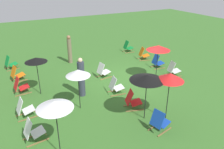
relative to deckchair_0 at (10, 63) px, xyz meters
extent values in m
plane|color=#386B28|center=(-4.47, -5.61, -0.37)|extent=(40.00, 40.00, 0.00)
cube|color=olive|center=(-0.20, -0.10, -0.35)|extent=(0.20, 0.75, 0.04)
cube|color=olive|center=(0.23, 0.00, -0.35)|extent=(0.20, 0.75, 0.04)
cube|color=#148C38|center=(0.03, -0.15, -0.10)|extent=(0.56, 0.53, 0.13)
cube|color=#148C38|center=(-0.03, 0.14, 0.18)|extent=(0.52, 0.35, 0.57)
cylinder|color=olive|center=(0.08, -0.35, -0.17)|extent=(0.44, 0.12, 0.03)
cube|color=olive|center=(-7.30, -0.17, -0.35)|extent=(0.13, 0.76, 0.04)
cube|color=olive|center=(-6.87, -0.11, -0.35)|extent=(0.13, 0.76, 0.04)
cube|color=white|center=(-7.07, -0.24, -0.10)|extent=(0.53, 0.49, 0.13)
cube|color=white|center=(-7.11, 0.06, 0.18)|extent=(0.51, 0.31, 0.57)
cylinder|color=olive|center=(-7.05, -0.44, -0.17)|extent=(0.44, 0.08, 0.03)
cube|color=olive|center=(-0.67, -7.83, -0.35)|extent=(0.11, 0.76, 0.04)
cube|color=olive|center=(-0.23, -7.87, -0.35)|extent=(0.11, 0.76, 0.04)
cube|color=#148C38|center=(-0.46, -7.95, -0.10)|extent=(0.52, 0.48, 0.13)
cube|color=#148C38|center=(-0.43, -7.65, 0.18)|extent=(0.50, 0.29, 0.57)
cylinder|color=olive|center=(-0.48, -8.15, -0.17)|extent=(0.44, 0.07, 0.03)
cube|color=olive|center=(-5.74, -0.10, -0.35)|extent=(0.10, 0.76, 0.04)
cube|color=olive|center=(-5.30, -0.06, -0.35)|extent=(0.10, 0.76, 0.04)
cube|color=white|center=(-5.51, -0.18, -0.10)|extent=(0.52, 0.47, 0.13)
cube|color=white|center=(-5.53, 0.12, 0.18)|extent=(0.50, 0.29, 0.57)
cylinder|color=olive|center=(-5.49, -0.38, -0.17)|extent=(0.44, 0.07, 0.03)
cube|color=olive|center=(-7.17, -4.07, -0.35)|extent=(0.26, 0.74, 0.04)
cube|color=olive|center=(-6.74, -4.20, -0.35)|extent=(0.26, 0.74, 0.04)
cube|color=red|center=(-6.98, -4.23, -0.10)|extent=(0.59, 0.56, 0.13)
cube|color=red|center=(-6.90, -3.94, 0.18)|extent=(0.53, 0.38, 0.57)
cylinder|color=olive|center=(-7.04, -4.42, -0.17)|extent=(0.43, 0.16, 0.03)
cube|color=olive|center=(-5.70, -4.11, -0.35)|extent=(0.13, 0.76, 0.04)
cube|color=olive|center=(-5.27, -4.16, -0.35)|extent=(0.13, 0.76, 0.04)
cube|color=white|center=(-5.50, -4.23, -0.10)|extent=(0.53, 0.49, 0.13)
cube|color=white|center=(-5.46, -3.94, 0.18)|extent=(0.51, 0.31, 0.57)
cylinder|color=olive|center=(-5.52, -4.43, -0.17)|extent=(0.44, 0.08, 0.03)
cube|color=olive|center=(-5.39, -7.86, -0.35)|extent=(0.18, 0.75, 0.04)
cube|color=olive|center=(-4.96, -7.94, -0.35)|extent=(0.18, 0.75, 0.04)
cube|color=white|center=(-5.19, -8.00, -0.10)|extent=(0.55, 0.52, 0.13)
cube|color=white|center=(-5.14, -7.70, 0.18)|extent=(0.52, 0.33, 0.57)
cylinder|color=olive|center=(-5.23, -8.19, -0.17)|extent=(0.44, 0.11, 0.03)
cube|color=olive|center=(-3.61, -0.22, -0.35)|extent=(0.11, 0.76, 0.04)
cube|color=olive|center=(-3.17, -0.18, -0.35)|extent=(0.11, 0.76, 0.04)
cube|color=red|center=(-3.38, -0.30, -0.10)|extent=(0.52, 0.47, 0.13)
cube|color=red|center=(-3.41, 0.00, 0.18)|extent=(0.50, 0.29, 0.57)
cylinder|color=olive|center=(-3.36, -0.50, -0.17)|extent=(0.44, 0.07, 0.03)
cube|color=olive|center=(-4.05, -7.83, -0.35)|extent=(0.13, 0.76, 0.04)
cube|color=olive|center=(-3.62, -7.88, -0.35)|extent=(0.13, 0.76, 0.04)
cube|color=#1947B7|center=(-3.85, -7.96, -0.10)|extent=(0.53, 0.49, 0.13)
cube|color=#1947B7|center=(-3.81, -7.66, 0.18)|extent=(0.51, 0.30, 0.57)
cylinder|color=olive|center=(-3.87, -8.16, -0.17)|extent=(0.44, 0.08, 0.03)
cube|color=olive|center=(-8.81, -4.26, -0.35)|extent=(0.21, 0.75, 0.04)
cube|color=olive|center=(-8.38, -4.16, -0.35)|extent=(0.21, 0.75, 0.04)
cube|color=#1947B7|center=(-8.57, -4.31, -0.10)|extent=(0.57, 0.53, 0.13)
cube|color=#1947B7|center=(-8.64, -4.02, 0.18)|extent=(0.52, 0.35, 0.57)
cylinder|color=olive|center=(-8.52, -4.50, -0.17)|extent=(0.44, 0.13, 0.03)
cube|color=olive|center=(-2.07, -0.26, -0.35)|extent=(0.20, 0.75, 0.04)
cube|color=olive|center=(-1.64, -0.16, -0.35)|extent=(0.20, 0.75, 0.04)
cube|color=orange|center=(-1.83, -0.31, -0.10)|extent=(0.56, 0.53, 0.13)
cube|color=orange|center=(-1.90, -0.02, 0.18)|extent=(0.52, 0.34, 0.57)
cylinder|color=olive|center=(-1.79, -0.51, -0.17)|extent=(0.44, 0.12, 0.03)
cube|color=olive|center=(-3.79, -4.41, -0.35)|extent=(0.14, 0.76, 0.04)
cube|color=olive|center=(-3.35, -4.35, -0.35)|extent=(0.14, 0.76, 0.04)
cube|color=white|center=(-3.56, -4.48, -0.10)|extent=(0.54, 0.50, 0.13)
cube|color=white|center=(-3.60, -4.18, 0.18)|extent=(0.51, 0.31, 0.57)
cylinder|color=olive|center=(-3.53, -4.68, -0.17)|extent=(0.44, 0.09, 0.03)
cube|color=olive|center=(-2.50, -7.87, -0.35)|extent=(0.24, 0.74, 0.04)
cube|color=olive|center=(-2.08, -7.99, -0.35)|extent=(0.24, 0.74, 0.04)
cube|color=orange|center=(-2.32, -8.03, -0.10)|extent=(0.58, 0.55, 0.13)
cube|color=orange|center=(-2.24, -7.74, 0.18)|extent=(0.53, 0.37, 0.57)
cylinder|color=olive|center=(-2.37, -8.22, -0.17)|extent=(0.43, 0.15, 0.03)
cylinder|color=black|center=(-3.88, -0.94, 0.52)|extent=(0.03, 0.03, 1.78)
cone|color=black|center=(-3.88, -0.94, 1.33)|extent=(0.99, 0.99, 0.20)
cylinder|color=black|center=(-7.76, -4.12, 0.55)|extent=(0.03, 0.03, 1.83)
cone|color=black|center=(-7.76, -4.12, 1.38)|extent=(1.28, 1.28, 0.21)
cylinder|color=black|center=(-5.90, -2.16, 0.49)|extent=(0.03, 0.03, 1.72)
cone|color=white|center=(-5.90, -2.16, 1.24)|extent=(0.98, 0.98, 0.26)
cylinder|color=black|center=(-5.02, -6.79, 0.54)|extent=(0.03, 0.03, 1.82)
cone|color=red|center=(-5.02, -6.79, 1.35)|extent=(1.23, 1.23, 0.25)
cylinder|color=black|center=(-8.11, -0.70, 0.57)|extent=(0.03, 0.03, 1.88)
cone|color=white|center=(-8.11, -0.70, 1.42)|extent=(1.06, 1.06, 0.23)
cylinder|color=black|center=(-8.13, -4.86, 0.57)|extent=(0.03, 0.03, 1.88)
cone|color=red|center=(-8.13, -4.86, 1.40)|extent=(1.02, 1.02, 0.28)
cylinder|color=#72664C|center=(-0.60, -3.45, 0.40)|extent=(0.34, 0.34, 1.54)
sphere|color=#936647|center=(-0.60, -3.45, 1.27)|extent=(0.23, 0.23, 0.23)
cylinder|color=#333847|center=(-4.91, -2.62, 0.45)|extent=(0.44, 0.44, 1.64)
sphere|color=beige|center=(-4.91, -2.62, 1.36)|extent=(0.20, 0.20, 0.20)
camera|label=1|loc=(-13.62, 0.35, 4.75)|focal=35.85mm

